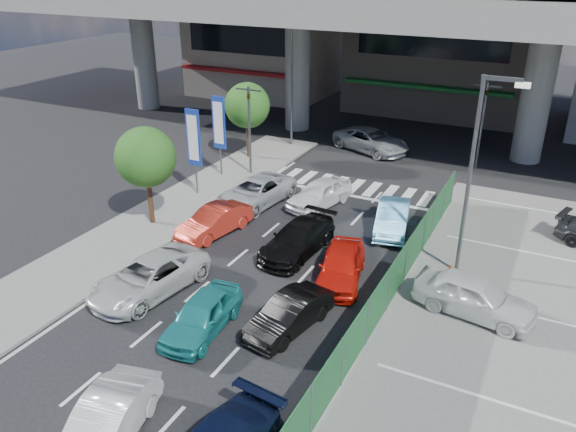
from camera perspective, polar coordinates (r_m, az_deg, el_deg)
The scene contains 28 objects.
ground at distance 21.32m, azimuth -5.64°, elevation -8.71°, with size 120.00×120.00×0.00m, color black.
parking_lot at distance 20.56m, azimuth 25.55°, elevation -12.75°, with size 12.00×28.00×0.06m, color #61605E.
sidewalk_left at distance 27.82m, azimuth -13.56°, elevation -0.69°, with size 4.00×30.00×0.12m, color #61605E.
fence_run at distance 19.73m, azimuth 9.18°, elevation -8.88°, with size 0.16×22.00×1.80m, color #1C5229, non-canonical shape.
expressway at distance 38.22m, azimuth 12.59°, elevation 19.90°, with size 64.00×14.00×10.75m.
building_west at distance 53.69m, azimuth -2.22°, elevation 19.31°, with size 12.00×10.90×13.00m.
building_center at distance 48.98m, azimuth 16.02°, elevation 19.06°, with size 14.00×10.90×15.00m.
traffic_light_left at distance 32.20m, azimuth -4.00°, elevation 10.82°, with size 1.60×1.24×5.20m.
traffic_light_right at distance 34.99m, azimuth 19.35°, elevation 10.64°, with size 1.60×1.24×5.20m.
street_lamp_right at distance 22.13m, azimuth 18.61°, elevation 5.17°, with size 1.65×0.22×8.00m.
street_lamp_left at distance 37.24m, azimuth 0.61°, elevation 14.12°, with size 1.65×0.22×8.00m.
signboard_near at distance 29.76m, azimuth -9.56°, elevation 7.59°, with size 0.80×0.14×4.70m.
signboard_far at distance 32.33m, azimuth -7.03°, elevation 9.15°, with size 0.80×0.14×4.70m.
tree_near at distance 26.59m, azimuth -14.27°, elevation 5.79°, with size 2.80×2.80×4.80m.
tree_far at distance 35.22m, azimuth -4.16°, elevation 11.12°, with size 2.80×2.80×4.80m.
hatch_white_back_mid at distance 16.32m, azimuth -18.10°, elevation -19.51°, with size 1.41×4.04×1.33m, color white.
sedan_white_mid_left at distance 22.08m, azimuth -13.95°, elevation -6.00°, with size 2.29×4.97×1.38m, color silver.
taxi_teal_mid at distance 19.63m, azimuth -8.73°, elevation -9.90°, with size 1.54×3.83×1.31m, color teal.
hatch_black_mid_right at distance 19.51m, azimuth 0.15°, elevation -9.94°, with size 1.29×3.71×1.22m, color black.
taxi_orange_left at distance 26.06m, azimuth -7.47°, elevation -0.53°, with size 1.38×3.96×1.30m, color red.
sedan_black_mid at distance 24.21m, azimuth 0.98°, elevation -2.37°, with size 1.85×4.56×1.32m, color black.
taxi_orange_right at distance 22.27m, azimuth 5.44°, elevation -5.03°, with size 1.63×4.05×1.38m, color red.
wagon_silver_front_left at distance 29.00m, azimuth -3.35°, elevation 2.44°, with size 2.29×4.97×1.38m, color silver.
sedan_white_front_mid at distance 28.83m, azimuth 3.21°, elevation 2.31°, with size 1.63×4.05×1.38m, color white.
kei_truck_front_right at distance 26.61m, azimuth 10.57°, elevation -0.19°, with size 1.39×4.00×1.32m, color #5DADDF.
crossing_wagon_silver at distance 37.56m, azimuth 8.44°, elevation 7.60°, with size 2.42×5.25×1.46m, color #A1A3A8.
parked_sedan_white at distance 21.18m, azimuth 18.44°, elevation -7.72°, with size 1.73×4.31×1.47m, color silver.
traffic_cone at distance 23.34m, azimuth 16.15°, elevation -5.35°, with size 0.33×0.33×0.65m, color #D8440C.
Camera 1 is at (9.80, -14.82, 11.78)m, focal length 35.00 mm.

